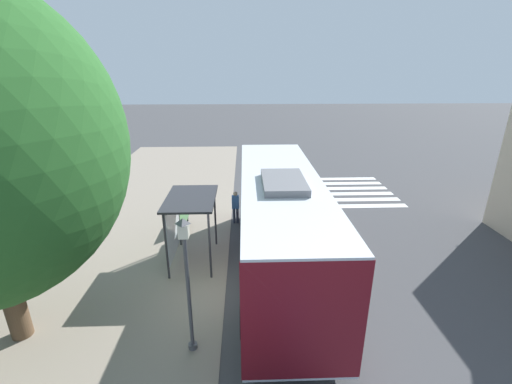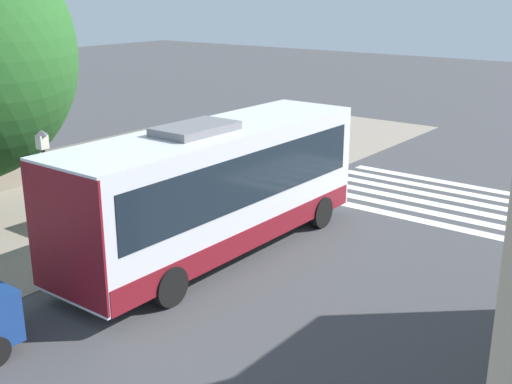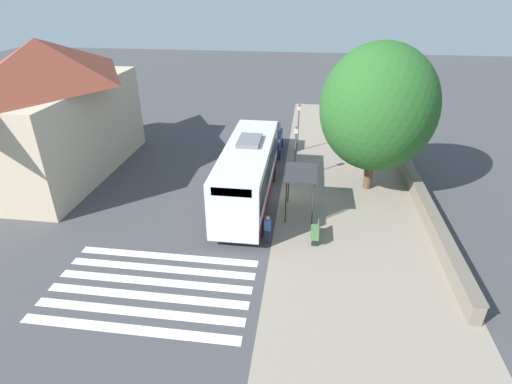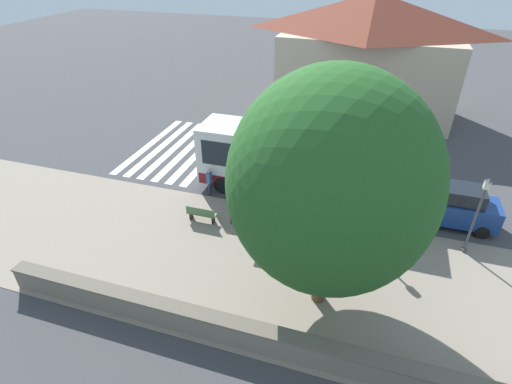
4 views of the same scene
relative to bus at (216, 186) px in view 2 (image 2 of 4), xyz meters
The scene contains 8 objects.
ground_plane 2.97m from the bus, 149.71° to the right, with size 120.00×120.00×0.00m, color #424244.
sidewalk_plaza 6.79m from the bus, behind, with size 9.00×44.00×0.02m.
crosswalk_stripes 9.24m from the bus, 69.93° to the left, with size 9.00×5.25×0.01m.
bus is the anchor object (origin of this frame).
bus_shelter 3.49m from the bus, 165.12° to the left, with size 1.80×2.73×2.64m.
pedestrian 4.66m from the bus, 111.53° to the left, with size 0.34×0.22×1.62m.
bench 5.72m from the bus, 138.99° to the left, with size 0.40×1.53×0.88m.
street_lamp_near 4.48m from the bus, 126.49° to the right, with size 0.28×0.28×3.85m.
Camera 2 is at (13.20, -11.77, 7.18)m, focal length 45.00 mm.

